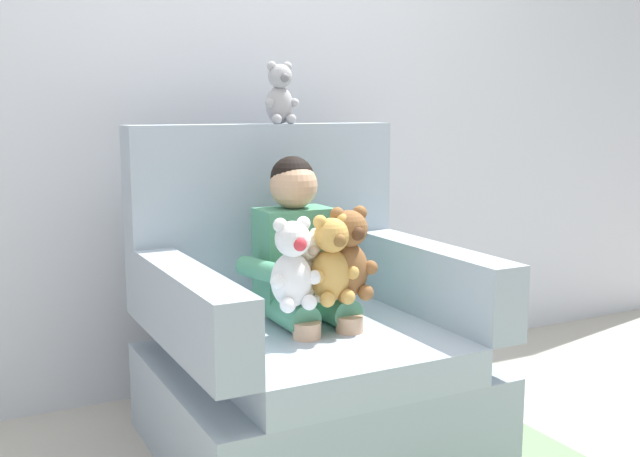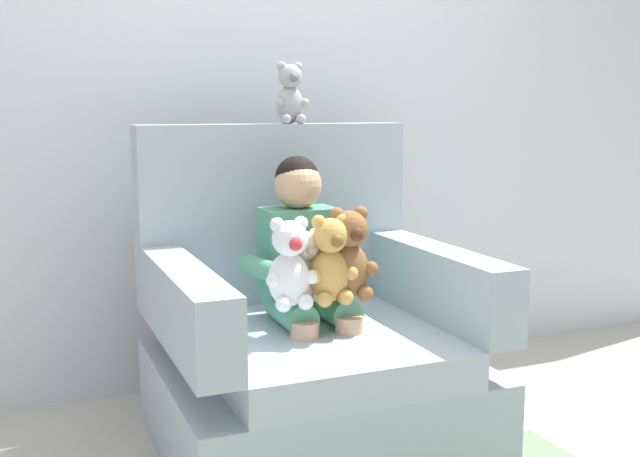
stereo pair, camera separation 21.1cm
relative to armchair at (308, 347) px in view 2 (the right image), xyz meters
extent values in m
plane|color=#ADA89E|center=(0.00, -0.06, -0.34)|extent=(8.00, 8.00, 0.00)
cube|color=silver|center=(0.00, 0.73, 0.96)|extent=(6.00, 0.10, 2.60)
cube|color=#9EADBC|center=(0.00, -0.06, -0.19)|extent=(1.05, 0.97, 0.32)
cube|color=#A6B6C6|center=(0.00, -0.13, 0.03)|extent=(0.77, 0.83, 0.12)
cube|color=#9EADBC|center=(0.00, 0.36, 0.44)|extent=(1.05, 0.14, 0.69)
cube|color=#9EADBC|center=(-0.46, -0.13, 0.22)|extent=(0.14, 0.83, 0.25)
cube|color=#9EADBC|center=(0.46, -0.13, 0.22)|extent=(0.14, 0.83, 0.25)
cube|color=#4C9370|center=(0.00, 0.09, 0.32)|extent=(0.26, 0.16, 0.34)
sphere|color=tan|center=(0.00, 0.09, 0.57)|extent=(0.17, 0.17, 0.17)
sphere|color=black|center=(0.00, 0.10, 0.59)|extent=(0.16, 0.16, 0.16)
cylinder|color=#4C9370|center=(-0.08, -0.04, 0.15)|extent=(0.11, 0.26, 0.11)
cylinder|color=tan|center=(-0.08, -0.17, 0.00)|extent=(0.09, 0.09, 0.30)
cylinder|color=#4C9370|center=(0.08, -0.04, 0.15)|extent=(0.11, 0.26, 0.11)
cylinder|color=tan|center=(0.08, -0.17, 0.00)|extent=(0.09, 0.09, 0.30)
cylinder|color=#4C9370|center=(-0.16, -0.03, 0.30)|extent=(0.13, 0.27, 0.07)
cylinder|color=#4C9370|center=(0.16, -0.03, 0.30)|extent=(0.13, 0.27, 0.07)
ellipsoid|color=brown|center=(0.09, -0.14, 0.30)|extent=(0.15, 0.12, 0.19)
sphere|color=brown|center=(0.09, -0.15, 0.44)|extent=(0.12, 0.12, 0.12)
sphere|color=#4C2D19|center=(0.09, -0.20, 0.43)|extent=(0.05, 0.05, 0.05)
sphere|color=brown|center=(0.05, -0.14, 0.49)|extent=(0.05, 0.05, 0.05)
sphere|color=brown|center=(0.02, -0.17, 0.31)|extent=(0.05, 0.05, 0.05)
sphere|color=brown|center=(0.05, -0.19, 0.23)|extent=(0.05, 0.05, 0.05)
sphere|color=brown|center=(0.13, -0.14, 0.49)|extent=(0.05, 0.05, 0.05)
sphere|color=brown|center=(0.16, -0.17, 0.31)|extent=(0.05, 0.05, 0.05)
sphere|color=brown|center=(0.13, -0.19, 0.23)|extent=(0.05, 0.05, 0.05)
ellipsoid|color=gold|center=(0.01, -0.16, 0.29)|extent=(0.14, 0.12, 0.18)
sphere|color=gold|center=(0.01, -0.17, 0.43)|extent=(0.12, 0.12, 0.12)
sphere|color=brown|center=(0.01, -0.22, 0.42)|extent=(0.04, 0.04, 0.04)
sphere|color=gold|center=(-0.03, -0.16, 0.47)|extent=(0.05, 0.05, 0.05)
sphere|color=gold|center=(-0.05, -0.19, 0.30)|extent=(0.05, 0.05, 0.05)
sphere|color=gold|center=(-0.02, -0.21, 0.23)|extent=(0.05, 0.05, 0.05)
sphere|color=gold|center=(0.05, -0.16, 0.47)|extent=(0.05, 0.05, 0.05)
sphere|color=gold|center=(0.08, -0.19, 0.30)|extent=(0.05, 0.05, 0.05)
sphere|color=gold|center=(0.05, -0.21, 0.23)|extent=(0.05, 0.05, 0.05)
ellipsoid|color=white|center=(-0.13, -0.16, 0.29)|extent=(0.14, 0.12, 0.18)
sphere|color=white|center=(-0.13, -0.17, 0.43)|extent=(0.12, 0.12, 0.12)
sphere|color=#DB333D|center=(-0.13, -0.22, 0.42)|extent=(0.04, 0.04, 0.04)
sphere|color=white|center=(-0.17, -0.17, 0.47)|extent=(0.05, 0.05, 0.05)
sphere|color=white|center=(-0.19, -0.20, 0.30)|extent=(0.05, 0.05, 0.05)
sphere|color=white|center=(-0.17, -0.21, 0.23)|extent=(0.05, 0.05, 0.05)
sphere|color=white|center=(-0.09, -0.17, 0.47)|extent=(0.05, 0.05, 0.05)
sphere|color=white|center=(-0.06, -0.20, 0.30)|extent=(0.05, 0.05, 0.05)
sphere|color=white|center=(-0.09, -0.21, 0.23)|extent=(0.05, 0.05, 0.05)
ellipsoid|color=silver|center=(-0.05, -0.10, 0.28)|extent=(0.11, 0.10, 0.15)
sphere|color=silver|center=(-0.05, -0.11, 0.39)|extent=(0.10, 0.10, 0.10)
sphere|color=tan|center=(-0.05, -0.16, 0.38)|extent=(0.04, 0.04, 0.04)
sphere|color=silver|center=(-0.08, -0.11, 0.43)|extent=(0.04, 0.04, 0.04)
sphere|color=silver|center=(-0.10, -0.13, 0.28)|extent=(0.04, 0.04, 0.04)
sphere|color=silver|center=(-0.08, -0.15, 0.22)|extent=(0.04, 0.04, 0.04)
sphere|color=silver|center=(-0.02, -0.11, 0.43)|extent=(0.04, 0.04, 0.04)
sphere|color=silver|center=(0.00, -0.13, 0.28)|extent=(0.04, 0.04, 0.04)
sphere|color=silver|center=(-0.02, -0.15, 0.22)|extent=(0.04, 0.04, 0.04)
ellipsoid|color=#9E9EA3|center=(0.07, 0.36, 0.85)|extent=(0.11, 0.09, 0.14)
sphere|color=#9E9EA3|center=(0.07, 0.35, 0.96)|extent=(0.09, 0.09, 0.09)
sphere|color=slate|center=(0.07, 0.30, 0.95)|extent=(0.03, 0.03, 0.03)
sphere|color=#9E9EA3|center=(0.04, 0.35, 0.99)|extent=(0.04, 0.04, 0.04)
sphere|color=#9E9EA3|center=(0.02, 0.33, 0.86)|extent=(0.04, 0.04, 0.04)
sphere|color=#9E9EA3|center=(0.04, 0.31, 0.80)|extent=(0.04, 0.04, 0.04)
sphere|color=#9E9EA3|center=(0.10, 0.35, 0.99)|extent=(0.04, 0.04, 0.04)
sphere|color=#9E9EA3|center=(0.12, 0.33, 0.86)|extent=(0.04, 0.04, 0.04)
sphere|color=#9E9EA3|center=(0.10, 0.31, 0.80)|extent=(0.04, 0.04, 0.04)
camera|label=1|loc=(-1.14, -2.30, 0.84)|focal=42.36mm
camera|label=2|loc=(-0.95, -2.39, 0.84)|focal=42.36mm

